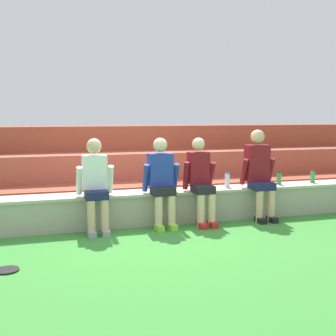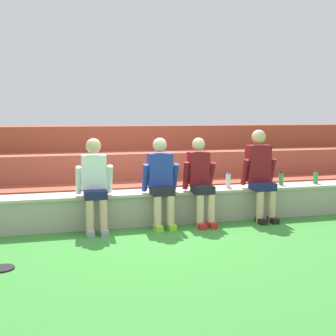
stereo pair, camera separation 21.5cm
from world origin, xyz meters
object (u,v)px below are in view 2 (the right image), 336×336
object	(u,v)px
person_right_of_center	(201,179)
water_bottle_mid_left	(316,178)
person_far_right	(260,172)
frisbee	(2,268)
water_bottle_near_left	(281,179)
person_left_of_center	(95,182)
person_center	(161,180)
water_bottle_mid_right	(228,181)

from	to	relation	value
person_right_of_center	water_bottle_mid_left	bearing A→B (deg)	6.42
person_far_right	frisbee	distance (m)	3.99
water_bottle_near_left	water_bottle_mid_left	distance (m)	0.63
person_far_right	water_bottle_mid_left	distance (m)	1.17
person_left_of_center	person_center	world-z (taller)	person_left_of_center
person_left_of_center	person_right_of_center	distance (m)	1.58
person_left_of_center	person_far_right	distance (m)	2.56
person_left_of_center	water_bottle_mid_right	bearing A→B (deg)	6.79
water_bottle_mid_left	person_right_of_center	bearing A→B (deg)	-173.58
person_far_right	water_bottle_mid_left	world-z (taller)	person_far_right
water_bottle_mid_right	frisbee	xyz separation A→B (m)	(-3.24, -1.55, -0.59)
frisbee	water_bottle_near_left	bearing A→B (deg)	20.59
person_center	water_bottle_mid_right	size ratio (longest dim) A/B	5.47
person_center	water_bottle_mid_right	bearing A→B (deg)	12.01
water_bottle_mid_left	frisbee	bearing A→B (deg)	-162.15
person_center	water_bottle_near_left	distance (m)	2.13
person_left_of_center	water_bottle_mid_right	world-z (taller)	person_left_of_center
person_far_right	water_bottle_near_left	xyz separation A→B (m)	(0.50, 0.24, -0.16)
water_bottle_mid_left	frisbee	world-z (taller)	water_bottle_mid_left
person_center	person_right_of_center	bearing A→B (deg)	0.87
water_bottle_mid_left	person_center	bearing A→B (deg)	-174.82
person_left_of_center	person_right_of_center	size ratio (longest dim) A/B	1.01
person_left_of_center	person_right_of_center	xyz separation A→B (m)	(1.58, 0.02, -0.02)
person_center	water_bottle_mid_left	world-z (taller)	person_center
water_bottle_near_left	frisbee	bearing A→B (deg)	-159.41
person_far_right	water_bottle_mid_right	bearing A→B (deg)	153.27
person_right_of_center	water_bottle_near_left	distance (m)	1.52
frisbee	person_center	bearing A→B (deg)	32.05
person_far_right	person_left_of_center	bearing A→B (deg)	-179.33
person_left_of_center	water_bottle_mid_right	xyz separation A→B (m)	(2.12, 0.25, -0.10)
person_center	water_bottle_mid_left	size ratio (longest dim) A/B	6.18
water_bottle_near_left	person_left_of_center	bearing A→B (deg)	-174.88
person_far_right	water_bottle_mid_left	bearing A→B (deg)	11.15
person_left_of_center	water_bottle_near_left	bearing A→B (deg)	5.12
person_center	frisbee	world-z (taller)	person_center
water_bottle_near_left	frisbee	distance (m)	4.51
person_left_of_center	water_bottle_mid_left	distance (m)	3.71
person_right_of_center	water_bottle_near_left	size ratio (longest dim) A/B	6.03
person_center	person_far_right	distance (m)	1.60
water_bottle_mid_left	water_bottle_mid_right	xyz separation A→B (m)	(-1.58, -0.00, 0.01)
water_bottle_near_left	frisbee	xyz separation A→B (m)	(-4.19, -1.57, -0.58)
person_left_of_center	person_far_right	bearing A→B (deg)	0.67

